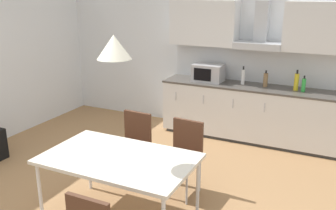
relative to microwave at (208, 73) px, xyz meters
name	(u,v)px	position (x,y,z in m)	size (l,w,h in m)	color
ground_plane	(103,205)	(-0.27, -2.64, -1.03)	(7.67, 8.79, 0.02)	#9E754C
wall_back	(201,52)	(-0.27, 0.34, 0.26)	(6.14, 0.10, 2.57)	silver
kitchen_counter	(252,113)	(0.76, 0.00, -0.58)	(2.90, 0.61, 0.88)	#333333
backsplash_tile	(259,66)	(0.76, 0.28, 0.13)	(2.88, 0.02, 0.54)	silver
upper_wall_cabinets	(260,26)	(0.76, 0.12, 0.77)	(2.88, 0.40, 0.71)	silver
microwave	(208,73)	(0.00, 0.00, 0.00)	(0.48, 0.35, 0.28)	#ADADB2
bottle_white	(243,77)	(0.56, 0.04, -0.02)	(0.06, 0.06, 0.29)	white
bottle_green	(304,85)	(1.48, -0.01, -0.04)	(0.06, 0.06, 0.24)	green
bottle_brown	(266,80)	(0.91, 0.05, -0.03)	(0.07, 0.07, 0.25)	brown
bottle_yellow	(296,82)	(1.37, 0.03, -0.01)	(0.07, 0.07, 0.31)	yellow
dining_table	(119,161)	(0.08, -2.80, -0.33)	(1.51, 0.92, 0.73)	silver
chair_far_right	(184,150)	(0.42, -1.96, -0.49)	(0.43, 0.43, 0.87)	#4C2D1E
chair_far_left	(134,140)	(-0.26, -1.96, -0.49)	(0.42, 0.42, 0.87)	#4C2D1E
pendant_lamp	(114,47)	(0.08, -2.80, 0.80)	(0.32, 0.32, 0.22)	silver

